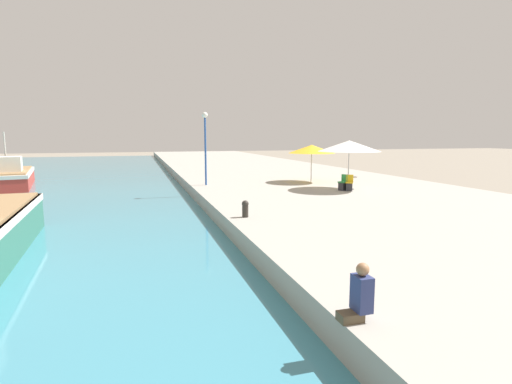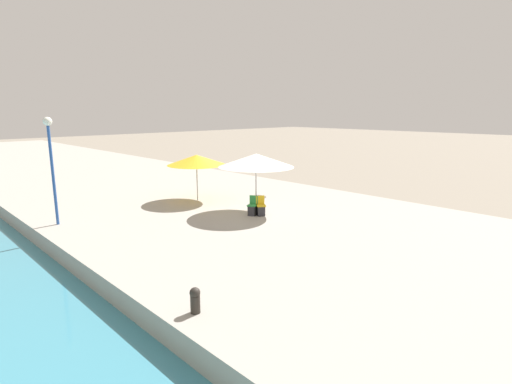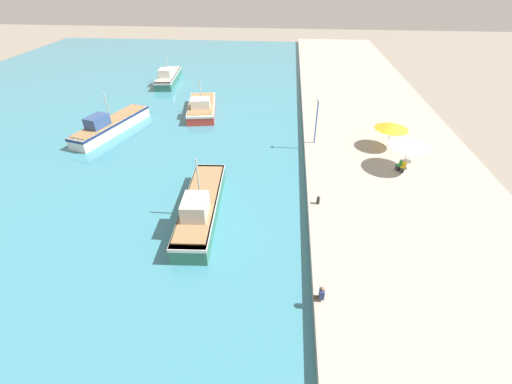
{
  "view_description": "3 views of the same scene",
  "coord_description": "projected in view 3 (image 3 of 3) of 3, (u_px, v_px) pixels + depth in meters",
  "views": [
    {
      "loc": [
        -3.19,
        3.17,
        3.85
      ],
      "look_at": [
        1.5,
        18.84,
        1.53
      ],
      "focal_mm": 28.0,
      "sensor_mm": 36.0,
      "label": 1
    },
    {
      "loc": [
        -4.39,
        10.33,
        5.56
      ],
      "look_at": [
        8.56,
        23.72,
        1.73
      ],
      "focal_mm": 28.0,
      "sensor_mm": 36.0,
      "label": 2
    },
    {
      "loc": [
        -2.07,
        -3.49,
        16.15
      ],
      "look_at": [
        -4.0,
        18.0,
        1.33
      ],
      "focal_mm": 24.0,
      "sensor_mm": 36.0,
      "label": 3
    }
  ],
  "objects": [
    {
      "name": "cafe_chair_right",
      "position": [
        399.0,
        167.0,
        29.92
      ],
      "size": [
        0.56,
        0.55,
        0.91
      ],
      "rotation": [
        0.0,
        0.0,
        2.01
      ],
      "color": "#2D2D33",
      "rests_on": "quay_promenade"
    },
    {
      "name": "cafe_chair_left",
      "position": [
        403.0,
        168.0,
        29.65
      ],
      "size": [
        0.57,
        0.58,
        0.91
      ],
      "rotation": [
        0.0,
        0.0,
        2.57
      ],
      "color": "#2D2D33",
      "rests_on": "quay_promenade"
    },
    {
      "name": "cafe_table",
      "position": [
        406.0,
        163.0,
        30.0
      ],
      "size": [
        0.8,
        0.8,
        0.74
      ],
      "color": "#333338",
      "rests_on": "quay_promenade"
    },
    {
      "name": "fishing_boat_far",
      "position": [
        202.0,
        107.0,
        42.41
      ],
      "size": [
        4.57,
        8.82,
        4.07
      ],
      "rotation": [
        0.0,
        0.0,
        0.17
      ],
      "color": "red",
      "rests_on": "water_basin"
    },
    {
      "name": "mooring_bollard",
      "position": [
        318.0,
        200.0,
        25.77
      ],
      "size": [
        0.26,
        0.26,
        0.65
      ],
      "color": "#2D2823",
      "rests_on": "quay_promenade"
    },
    {
      "name": "fishing_boat_near",
      "position": [
        201.0,
        206.0,
        25.22
      ],
      "size": [
        3.02,
        10.56,
        4.86
      ],
      "rotation": [
        0.0,
        0.0,
        0.06
      ],
      "color": "#33705B",
      "rests_on": "water_basin"
    },
    {
      "name": "quay_promenade",
      "position": [
        368.0,
        115.0,
        41.44
      ],
      "size": [
        16.0,
        90.0,
        0.73
      ],
      "color": "#A39E93",
      "rests_on": "ground_plane"
    },
    {
      "name": "fishing_boat_distant",
      "position": [
        168.0,
        77.0,
        52.89
      ],
      "size": [
        3.44,
        9.78,
        4.32
      ],
      "rotation": [
        0.0,
        0.0,
        0.1
      ],
      "color": "#33705B",
      "rests_on": "water_basin"
    },
    {
      "name": "fishing_boat_mid",
      "position": [
        110.0,
        125.0,
        37.72
      ],
      "size": [
        5.08,
        10.87,
        4.42
      ],
      "rotation": [
        0.0,
        0.0,
        -0.28
      ],
      "color": "silver",
      "rests_on": "water_basin"
    },
    {
      "name": "cafe_umbrella_pink",
      "position": [
        410.0,
        143.0,
        28.86
      ],
      "size": [
        3.59,
        3.59,
        2.84
      ],
      "color": "#B7B7B7",
      "rests_on": "quay_promenade"
    },
    {
      "name": "water_basin",
      "position": [
        85.0,
        108.0,
        44.29
      ],
      "size": [
        56.0,
        90.0,
        0.04
      ],
      "color": "teal",
      "rests_on": "ground_plane"
    },
    {
      "name": "person_at_quay",
      "position": [
        321.0,
        294.0,
        18.43
      ],
      "size": [
        0.54,
        0.36,
        1.0
      ],
      "color": "brown",
      "rests_on": "quay_promenade"
    },
    {
      "name": "cafe_umbrella_white",
      "position": [
        392.0,
        126.0,
        32.43
      ],
      "size": [
        3.14,
        3.14,
        2.5
      ],
      "color": "#B7B7B7",
      "rests_on": "quay_promenade"
    },
    {
      "name": "lamppost",
      "position": [
        317.0,
        113.0,
        32.76
      ],
      "size": [
        0.36,
        0.36,
        4.56
      ],
      "color": "#28519E",
      "rests_on": "quay_promenade"
    }
  ]
}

